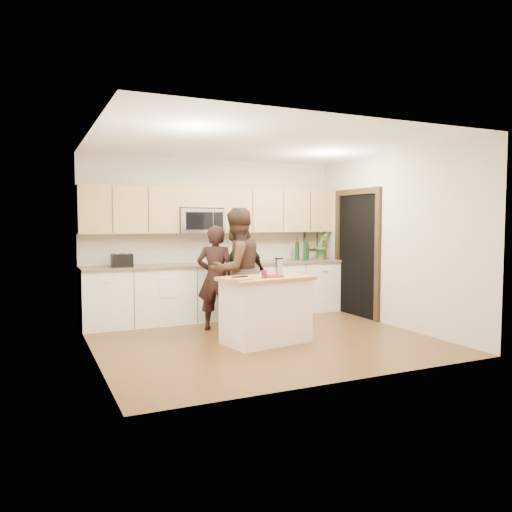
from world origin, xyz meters
name	(u,v)px	position (x,y,z in m)	size (l,w,h in m)	color
floor	(263,339)	(0.00, 0.00, 0.00)	(4.50, 4.50, 0.00)	brown
room_shell	(263,215)	(0.00, 0.00, 1.73)	(4.52, 4.02, 2.71)	beige
back_cabinetry	(220,291)	(0.00, 1.69, 0.47)	(4.50, 0.66, 0.94)	white
upper_cabinetry	(218,210)	(0.03, 1.83, 1.84)	(4.50, 0.33, 0.75)	tan
microwave	(200,221)	(-0.31, 1.80, 1.65)	(0.76, 0.41, 0.40)	silver
doorway	(357,249)	(2.23, 0.90, 1.16)	(0.06, 1.25, 2.20)	black
framed_picture	(311,240)	(1.95, 1.98, 1.28)	(0.30, 0.03, 0.38)	black
dish_towel	(168,275)	(-0.95, 1.50, 0.80)	(0.34, 0.60, 0.48)	white
island	(266,309)	(-0.04, -0.18, 0.45)	(1.29, 0.88, 0.90)	white
red_plate	(273,276)	(0.04, -0.22, 0.91)	(0.30, 0.30, 0.02)	maroon
box_grater	(279,266)	(0.15, -0.19, 1.04)	(0.10, 0.06, 0.23)	silver
drink_glass	(264,274)	(-0.13, -0.31, 0.95)	(0.07, 0.07, 0.10)	maroon
cutting_board	(242,279)	(-0.49, -0.40, 0.91)	(0.24, 0.18, 0.02)	#B07549
tongs	(240,277)	(-0.46, -0.27, 0.93)	(0.24, 0.03, 0.02)	black
knife	(258,277)	(-0.24, -0.35, 0.92)	(0.19, 0.02, 0.01)	silver
toaster	(122,260)	(-1.62, 1.67, 1.04)	(0.31, 0.24, 0.20)	black
bottle_cluster	(307,250)	(1.71, 1.70, 1.12)	(0.64, 0.35, 0.41)	black
orchid	(321,245)	(2.03, 1.72, 1.20)	(0.28, 0.23, 0.52)	#36772F
woman_left	(216,278)	(-0.38, 0.85, 0.79)	(0.58, 0.38, 1.59)	black
woman_center	(236,271)	(-0.17, 0.55, 0.92)	(0.89, 0.70, 1.84)	#312018
woman_right	(243,275)	(0.18, 1.11, 0.79)	(0.92, 0.39, 1.58)	black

